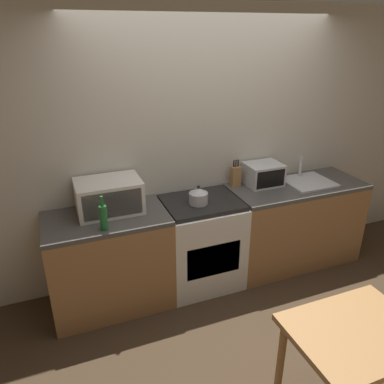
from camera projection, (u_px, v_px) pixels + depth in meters
The scene contains 12 objects.
ground_plane at pixel (249, 320), 3.31m from camera, with size 16.00×16.00×0.00m, color #3D2D1E.
wall_back at pixel (205, 147), 3.67m from camera, with size 10.00×0.06×2.60m.
counter_left_run at pixel (110, 261), 3.37m from camera, with size 1.05×0.62×0.90m.
counter_right_run at pixel (293, 223), 4.02m from camera, with size 1.41×0.62×0.90m.
stove_range at pixel (201, 243), 3.66m from camera, with size 0.73×0.62×0.90m.
kettle at pixel (198, 196), 3.40m from camera, with size 0.17×0.17×0.18m.
microwave at pixel (109, 196), 3.23m from camera, with size 0.55×0.38×0.29m.
bottle at pixel (103, 217), 2.94m from camera, with size 0.06×0.06×0.29m.
knife_block at pixel (235, 176), 3.78m from camera, with size 0.10×0.08×0.27m.
toaster_oven at pixel (263, 174), 3.80m from camera, with size 0.36×0.30×0.22m.
sink_basin at pixel (308, 181), 3.88m from camera, with size 0.47×0.44×0.24m.
dining_table at pixel (354, 347), 2.22m from camera, with size 0.78×0.60×0.76m.
Camera 1 is at (-1.42, -2.22, 2.37)m, focal length 35.00 mm.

